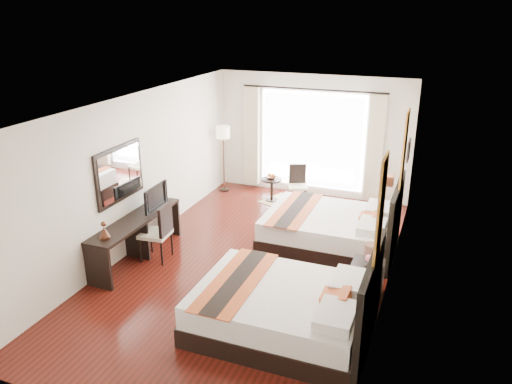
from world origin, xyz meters
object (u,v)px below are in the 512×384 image
(side_table, at_px, (272,190))
(fruit_bowl, at_px, (271,178))
(console_desk, at_px, (137,238))
(bed_near, at_px, (287,309))
(nightstand, at_px, (366,281))
(desk_chair, at_px, (157,242))
(vase, at_px, (368,269))
(table_lamp, at_px, (371,251))
(bed_far, at_px, (334,229))
(floor_lamp, at_px, (223,137))
(window_chair, at_px, (297,192))
(television, at_px, (152,197))

(side_table, height_order, fruit_bowl, fruit_bowl)
(console_desk, relative_size, fruit_bowl, 10.09)
(bed_near, bearing_deg, nightstand, 55.36)
(desk_chair, bearing_deg, vase, 173.95)
(table_lamp, bearing_deg, bed_far, 121.78)
(desk_chair, relative_size, side_table, 1.96)
(bed_near, bearing_deg, table_lamp, 57.29)
(table_lamp, height_order, console_desk, table_lamp)
(table_lamp, height_order, vase, table_lamp)
(bed_far, bearing_deg, desk_chair, -149.62)
(console_desk, bearing_deg, vase, 0.52)
(desk_chair, bearing_deg, bed_near, 152.06)
(bed_far, distance_m, desk_chair, 3.21)
(bed_far, height_order, console_desk, bed_far)
(console_desk, bearing_deg, floor_lamp, 90.15)
(table_lamp, bearing_deg, bed_near, -122.71)
(bed_near, distance_m, bed_far, 2.79)
(vase, distance_m, console_desk, 4.01)
(desk_chair, height_order, side_table, desk_chair)
(bed_near, bearing_deg, floor_lamp, 123.20)
(nightstand, height_order, window_chair, window_chair)
(vase, distance_m, fruit_bowl, 4.39)
(floor_lamp, distance_m, fruit_bowl, 1.52)
(side_table, xyz_separation_m, window_chair, (0.59, 0.06, 0.00))
(desk_chair, bearing_deg, window_chair, -119.25)
(console_desk, distance_m, side_table, 3.70)
(nightstand, relative_size, desk_chair, 0.56)
(bed_far, bearing_deg, table_lamp, -58.22)
(floor_lamp, relative_size, fruit_bowl, 7.26)
(bed_near, height_order, console_desk, bed_near)
(console_desk, distance_m, desk_chair, 0.37)
(bed_near, xyz_separation_m, fruit_bowl, (-1.84, 4.54, 0.21))
(bed_near, bearing_deg, vase, 51.10)
(television, bearing_deg, table_lamp, -95.40)
(nightstand, distance_m, fruit_bowl, 4.27)
(bed_near, height_order, nightstand, bed_near)
(console_desk, bearing_deg, bed_far, 28.93)
(vase, bearing_deg, fruit_bowl, 128.51)
(bed_near, bearing_deg, bed_far, 89.92)
(nightstand, bearing_deg, vase, -77.72)
(bed_near, relative_size, bed_far, 1.00)
(table_lamp, bearing_deg, console_desk, -175.63)
(vase, xyz_separation_m, floor_lamp, (-4.01, 3.67, 0.78))
(nightstand, xyz_separation_m, console_desk, (-3.97, -0.18, 0.10))
(television, xyz_separation_m, desk_chair, (0.33, -0.45, -0.66))
(bed_near, distance_m, floor_lamp, 5.79)
(bed_far, distance_m, nightstand, 1.77)
(bed_far, height_order, side_table, bed_far)
(fruit_bowl, bearing_deg, window_chair, 5.53)
(vase, bearing_deg, television, 172.66)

